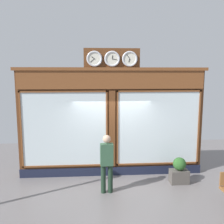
% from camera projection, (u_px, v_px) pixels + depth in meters
% --- Properties ---
extents(ground_plane, '(14.00, 14.00, 0.00)m').
position_uv_depth(ground_plane, '(121.00, 224.00, 5.68)').
color(ground_plane, slate).
extents(shop_facade, '(6.18, 0.42, 4.17)m').
position_uv_depth(shop_facade, '(112.00, 121.00, 8.29)').
color(shop_facade, '#5B3319').
rests_on(shop_facade, ground_plane).
extents(pedestrian, '(0.37, 0.24, 1.69)m').
position_uv_depth(pedestrian, '(107.00, 161.00, 7.06)').
color(pedestrian, '#1C2F21').
rests_on(pedestrian, ground_plane).
extents(planter_box, '(0.56, 0.36, 0.42)m').
position_uv_depth(planter_box, '(179.00, 176.00, 7.80)').
color(planter_box, '#4C4742').
rests_on(planter_box, ground_plane).
extents(planter_shrub, '(0.40, 0.40, 0.40)m').
position_uv_depth(planter_shrub, '(179.00, 164.00, 7.73)').
color(planter_shrub, '#285623').
rests_on(planter_shrub, planter_box).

